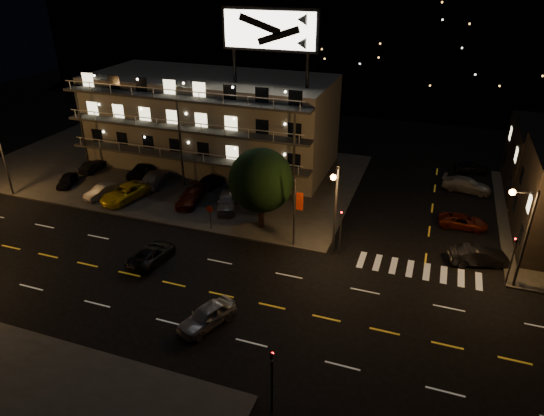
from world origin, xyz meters
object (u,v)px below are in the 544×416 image
(side_car_0, at_px, (479,256))
(road_car_east, at_px, (207,316))
(lot_car_7, at_px, (155,178))
(road_car_west, at_px, (152,254))
(lot_car_4, at_px, (227,201))
(tree, at_px, (260,182))
(lot_car_2, at_px, (125,193))

(side_car_0, distance_m, road_car_east, 22.46)
(lot_car_7, xyz_separation_m, road_car_west, (7.86, -13.24, -0.26))
(lot_car_4, relative_size, side_car_0, 0.95)
(tree, relative_size, lot_car_7, 1.43)
(road_car_east, distance_m, road_car_west, 9.59)
(lot_car_7, distance_m, side_car_0, 33.47)
(lot_car_2, distance_m, lot_car_4, 10.77)
(lot_car_2, bearing_deg, tree, 10.80)
(tree, xyz_separation_m, lot_car_4, (-4.48, 2.38, -3.73))
(lot_car_2, xyz_separation_m, lot_car_4, (10.63, 1.74, -0.00))
(lot_car_7, height_order, side_car_0, lot_car_7)
(lot_car_2, xyz_separation_m, lot_car_7, (0.80, 4.38, 0.01))
(tree, xyz_separation_m, lot_car_2, (-15.11, 0.64, -3.73))
(lot_car_2, distance_m, lot_car_7, 4.45)
(lot_car_2, relative_size, side_car_0, 1.17)
(side_car_0, bearing_deg, lot_car_7, 66.31)
(lot_car_4, bearing_deg, road_car_west, -119.14)
(lot_car_4, relative_size, road_car_east, 1.01)
(lot_car_4, height_order, lot_car_7, lot_car_7)
(lot_car_4, height_order, road_car_east, lot_car_4)
(tree, xyz_separation_m, lot_car_7, (-14.31, 5.02, -3.72))
(lot_car_2, height_order, road_car_east, lot_car_2)
(tree, relative_size, side_car_0, 1.62)
(road_car_west, bearing_deg, lot_car_7, -53.88)
(tree, bearing_deg, lot_car_7, 160.68)
(tree, height_order, lot_car_2, tree)
(side_car_0, bearing_deg, road_car_east, 113.32)
(tree, relative_size, lot_car_4, 1.71)
(lot_car_7, bearing_deg, road_car_west, 110.64)
(lot_car_4, distance_m, road_car_east, 17.21)
(tree, height_order, lot_car_4, tree)
(lot_car_2, bearing_deg, lot_car_7, 92.86)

